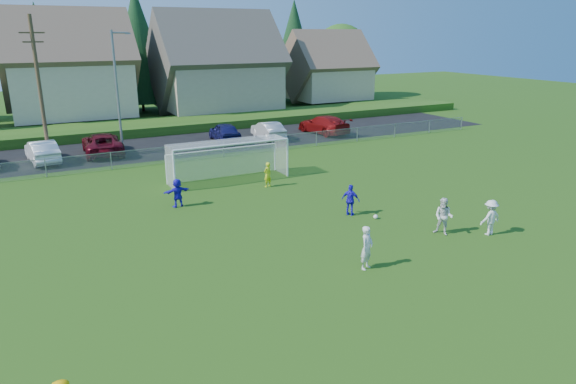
# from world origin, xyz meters

# --- Properties ---
(ground) EXTENTS (160.00, 160.00, 0.00)m
(ground) POSITION_xyz_m (0.00, 0.00, 0.00)
(ground) COLOR #193D0C
(ground) RESTS_ON ground
(asphalt_lot) EXTENTS (60.00, 60.00, 0.00)m
(asphalt_lot) POSITION_xyz_m (0.00, 27.50, 0.01)
(asphalt_lot) COLOR black
(asphalt_lot) RESTS_ON ground
(grass_embankment) EXTENTS (70.00, 6.00, 0.80)m
(grass_embankment) POSITION_xyz_m (0.00, 35.00, 0.40)
(grass_embankment) COLOR #1E420F
(grass_embankment) RESTS_ON ground
(soccer_ball) EXTENTS (0.22, 0.22, 0.22)m
(soccer_ball) POSITION_xyz_m (3.84, 6.00, 0.11)
(soccer_ball) COLOR white
(soccer_ball) RESTS_ON ground
(player_white_a) EXTENTS (0.76, 0.66, 1.74)m
(player_white_a) POSITION_xyz_m (0.11, 1.69, 0.87)
(player_white_a) COLOR silver
(player_white_a) RESTS_ON ground
(player_white_b) EXTENTS (0.98, 1.05, 1.73)m
(player_white_b) POSITION_xyz_m (5.28, 2.94, 0.86)
(player_white_b) COLOR silver
(player_white_b) RESTS_ON ground
(player_white_c) EXTENTS (1.08, 0.64, 1.65)m
(player_white_c) POSITION_xyz_m (7.14, 1.94, 0.82)
(player_white_c) COLOR silver
(player_white_c) RESTS_ON ground
(player_blue_a) EXTENTS (0.88, 0.98, 1.59)m
(player_blue_a) POSITION_xyz_m (3.04, 7.05, 0.80)
(player_blue_a) COLOR #2015C6
(player_blue_a) RESTS_ON ground
(player_blue_b) EXTENTS (1.46, 0.60, 1.53)m
(player_blue_b) POSITION_xyz_m (-4.25, 12.40, 0.76)
(player_blue_b) COLOR #2015C6
(player_blue_b) RESTS_ON ground
(goalkeeper) EXTENTS (0.63, 0.50, 1.50)m
(goalkeeper) POSITION_xyz_m (1.53, 13.50, 0.75)
(goalkeeper) COLOR yellow
(goalkeeper) RESTS_ON ground
(car_b) EXTENTS (2.21, 4.94, 1.58)m
(car_b) POSITION_xyz_m (-9.94, 26.36, 0.79)
(car_b) COLOR white
(car_b) RESTS_ON ground
(car_c) EXTENTS (2.97, 5.89, 1.60)m
(car_c) POSITION_xyz_m (-5.77, 27.05, 0.80)
(car_c) COLOR #560915
(car_c) RESTS_ON ground
(car_e) EXTENTS (2.30, 4.79, 1.58)m
(car_e) POSITION_xyz_m (4.15, 27.34, 0.79)
(car_e) COLOR #171751
(car_e) RESTS_ON ground
(car_f) EXTENTS (1.92, 4.70, 1.52)m
(car_f) POSITION_xyz_m (7.78, 26.41, 0.76)
(car_f) COLOR #B6B6B6
(car_f) RESTS_ON ground
(car_g) EXTENTS (2.98, 5.91, 1.64)m
(car_g) POSITION_xyz_m (13.35, 26.36, 0.82)
(car_g) COLOR maroon
(car_g) RESTS_ON ground
(soccer_goal) EXTENTS (7.42, 1.90, 2.50)m
(soccer_goal) POSITION_xyz_m (0.00, 16.05, 1.63)
(soccer_goal) COLOR white
(soccer_goal) RESTS_ON ground
(chainlink_fence) EXTENTS (52.06, 0.06, 1.20)m
(chainlink_fence) POSITION_xyz_m (0.00, 22.00, 0.63)
(chainlink_fence) COLOR gray
(chainlink_fence) RESTS_ON ground
(streetlight) EXTENTS (1.38, 0.18, 9.00)m
(streetlight) POSITION_xyz_m (-4.45, 26.00, 4.84)
(streetlight) COLOR slate
(streetlight) RESTS_ON ground
(utility_pole) EXTENTS (1.60, 0.26, 10.00)m
(utility_pole) POSITION_xyz_m (-9.50, 27.00, 5.15)
(utility_pole) COLOR #473321
(utility_pole) RESTS_ON ground
(houses_row) EXTENTS (53.90, 11.45, 13.27)m
(houses_row) POSITION_xyz_m (1.97, 42.46, 7.33)
(houses_row) COLOR tan
(houses_row) RESTS_ON ground
(tree_row) EXTENTS (65.98, 12.36, 13.80)m
(tree_row) POSITION_xyz_m (1.04, 48.74, 6.91)
(tree_row) COLOR #382616
(tree_row) RESTS_ON ground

